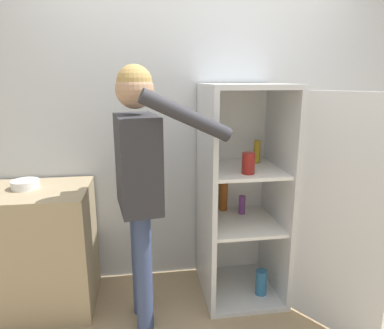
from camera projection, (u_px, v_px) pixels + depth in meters
name	position (u px, v px, depth m)	size (l,w,h in m)	color
wall_back	(193.00, 127.00, 2.78)	(7.00, 0.06, 2.55)	silver
refrigerator	(258.00, 198.00, 2.53)	(0.96, 1.15, 1.62)	silver
person	(139.00, 167.00, 2.16)	(0.72, 0.57, 1.74)	#384770
counter	(40.00, 249.00, 2.48)	(0.75, 0.59, 0.91)	tan
bowl	(25.00, 184.00, 2.40)	(0.19, 0.19, 0.06)	white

